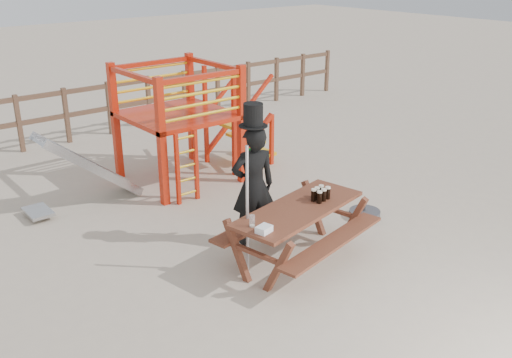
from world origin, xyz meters
name	(u,v)px	position (x,y,z in m)	size (l,w,h in m)	color
ground	(311,257)	(0.00, 0.00, 0.00)	(60.00, 60.00, 0.00)	tan
back_fence	(88,106)	(0.00, 7.00, 0.74)	(15.09, 0.09, 1.20)	brown
playground_fort	(175,123)	(0.12, 3.58, 1.07)	(4.71, 1.84, 2.10)	#B9210C
picnic_table	(298,227)	(-0.18, 0.09, 0.48)	(2.20, 1.71, 0.77)	brown
man_with_hat	(253,183)	(-0.33, 0.85, 0.91)	(0.72, 0.58, 2.02)	black
metal_pole	(247,212)	(-0.90, 0.25, 0.86)	(0.04, 0.04, 1.72)	#B2B2B7
parasol_base	(365,214)	(1.54, 0.39, 0.06)	(0.48, 0.48, 0.20)	#38383D
paper_bag	(264,229)	(-0.99, -0.17, 0.81)	(0.18, 0.14, 0.08)	white
stout_pints	(320,194)	(0.20, 0.08, 0.85)	(0.27, 0.20, 0.17)	black
empty_glasses	(252,221)	(-1.00, 0.03, 0.84)	(0.07, 0.07, 0.15)	silver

